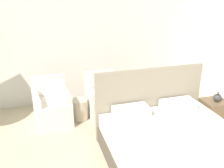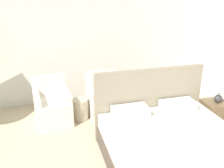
% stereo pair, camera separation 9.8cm
% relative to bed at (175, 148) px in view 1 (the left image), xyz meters
% --- Properties ---
extents(wall_back, '(10.00, 0.06, 2.90)m').
position_rel_bed_xyz_m(wall_back, '(-0.89, 2.68, 1.16)').
color(wall_back, silver).
rests_on(wall_back, ground_plane).
extents(bed, '(1.91, 1.99, 1.21)m').
position_rel_bed_xyz_m(bed, '(0.00, 0.00, 0.00)').
color(bed, '#4C4238').
rests_on(bed, ground_plane).
extents(armchair_near_window_left, '(0.71, 0.75, 0.86)m').
position_rel_bed_xyz_m(armchair_near_window_left, '(-1.60, 1.77, -0.01)').
color(armchair_near_window_left, silver).
rests_on(armchair_near_window_left, ground_plane).
extents(armchair_near_window_right, '(0.67, 0.72, 0.86)m').
position_rel_bed_xyz_m(armchair_near_window_right, '(-0.58, 1.77, -0.01)').
color(armchair_near_window_right, silver).
rests_on(armchair_near_window_right, ground_plane).
extents(nightstand, '(0.41, 0.39, 0.56)m').
position_rel_bed_xyz_m(nightstand, '(1.18, 0.71, -0.02)').
color(nightstand, brown).
rests_on(nightstand, ground_plane).
extents(table_lamp, '(0.26, 0.26, 0.44)m').
position_rel_bed_xyz_m(table_lamp, '(1.19, 0.68, 0.55)').
color(table_lamp, '#333333').
rests_on(table_lamp, nightstand).
extents(side_table, '(0.32, 0.32, 0.41)m').
position_rel_bed_xyz_m(side_table, '(-1.09, 1.74, -0.09)').
color(side_table, '#B7AD93').
rests_on(side_table, ground_plane).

